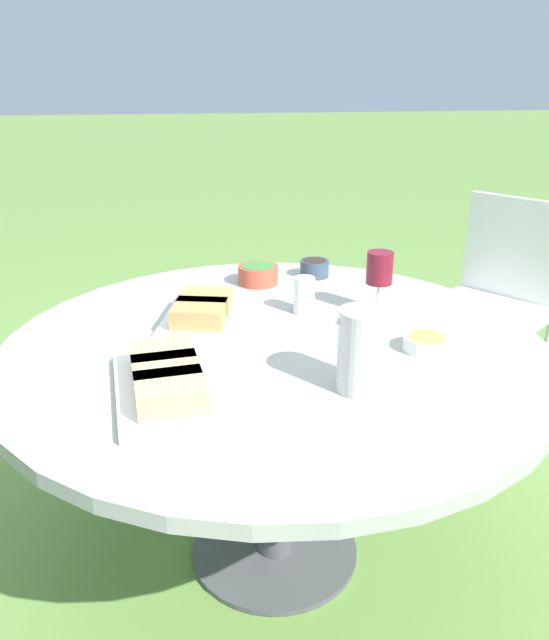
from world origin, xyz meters
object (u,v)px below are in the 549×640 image
(dining_table, at_px, (274,370))
(chair_near_right, at_px, (498,290))
(water_pitcher, at_px, (362,350))
(wine_glass, at_px, (380,270))

(dining_table, distance_m, chair_near_right, 1.31)
(water_pitcher, height_order, wine_glass, water_pitcher)
(water_pitcher, xyz_separation_m, wine_glass, (-0.18, -0.46, 0.04))
(dining_table, bearing_deg, water_pitcher, 117.59)
(wine_glass, bearing_deg, chair_near_right, -139.43)
(chair_near_right, relative_size, water_pitcher, 4.68)
(chair_near_right, bearing_deg, dining_table, 36.64)
(dining_table, height_order, wine_glass, wine_glass)
(dining_table, xyz_separation_m, wine_glass, (-0.33, -0.16, 0.22))
(chair_near_right, height_order, water_pitcher, water_pitcher)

